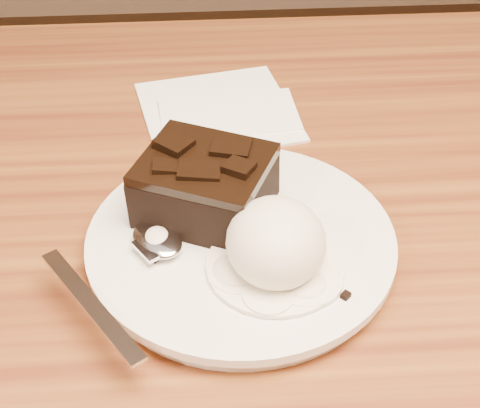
{
  "coord_description": "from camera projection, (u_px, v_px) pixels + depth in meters",
  "views": [
    {
      "loc": [
        -0.09,
        -0.37,
        1.13
      ],
      "look_at": [
        -0.06,
        0.03,
        0.79
      ],
      "focal_mm": 55.66,
      "sensor_mm": 36.0,
      "label": 1
    }
  ],
  "objects": [
    {
      "name": "crumb_b",
      "position": [
        154.0,
        259.0,
        0.51
      ],
      "size": [
        0.01,
        0.01,
        0.0
      ],
      "primitive_type": "cube",
      "rotation": [
        0.0,
        0.0,
        0.93
      ],
      "color": "black",
      "rests_on": "plate"
    },
    {
      "name": "napkin",
      "position": [
        218.0,
        110.0,
        0.68
      ],
      "size": [
        0.16,
        0.16,
        0.01
      ],
      "primitive_type": "cube",
      "rotation": [
        0.0,
        0.0,
        0.2
      ],
      "color": "white",
      "rests_on": "dining_table"
    },
    {
      "name": "brownie",
      "position": [
        205.0,
        189.0,
        0.54
      ],
      "size": [
        0.11,
        0.11,
        0.04
      ],
      "primitive_type": "cube",
      "rotation": [
        0.0,
        0.0,
        -0.42
      ],
      "color": "black",
      "rests_on": "plate"
    },
    {
      "name": "crumb_a",
      "position": [
        346.0,
        296.0,
        0.48
      ],
      "size": [
        0.01,
        0.01,
        0.0
      ],
      "primitive_type": "cube",
      "rotation": [
        0.0,
        0.0,
        0.79
      ],
      "color": "black",
      "rests_on": "plate"
    },
    {
      "name": "spoon",
      "position": [
        157.0,
        241.0,
        0.52
      ],
      "size": [
        0.12,
        0.16,
        0.01
      ],
      "primitive_type": null,
      "rotation": [
        0.0,
        0.0,
        0.59
      ],
      "color": "silver",
      "rests_on": "plate"
    },
    {
      "name": "plate",
      "position": [
        241.0,
        246.0,
        0.53
      ],
      "size": [
        0.22,
        0.22,
        0.02
      ],
      "primitive_type": "cylinder",
      "color": "white",
      "rests_on": "dining_table"
    },
    {
      "name": "ice_cream_scoop",
      "position": [
        276.0,
        242.0,
        0.49
      ],
      "size": [
        0.07,
        0.07,
        0.06
      ],
      "primitive_type": "ellipsoid",
      "color": "silver",
      "rests_on": "plate"
    },
    {
      "name": "melt_puddle",
      "position": [
        275.0,
        266.0,
        0.5
      ],
      "size": [
        0.09,
        0.09,
        0.0
      ],
      "primitive_type": "cylinder",
      "color": "white",
      "rests_on": "plate"
    }
  ]
}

